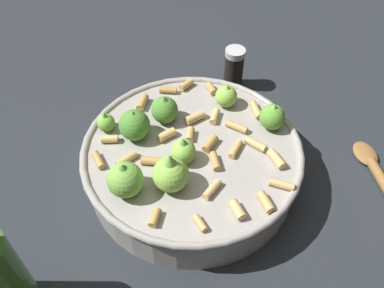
# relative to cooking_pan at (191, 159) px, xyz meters

# --- Properties ---
(ground_plane) EXTENTS (2.40, 2.40, 0.00)m
(ground_plane) POSITION_rel_cooking_pan_xyz_m (0.00, -0.00, -0.04)
(ground_plane) COLOR #23282D
(cooking_pan) EXTENTS (0.32, 0.32, 0.13)m
(cooking_pan) POSITION_rel_cooking_pan_xyz_m (0.00, 0.00, 0.00)
(cooking_pan) COLOR #9E9993
(cooking_pan) RESTS_ON ground
(pepper_shaker) EXTENTS (0.04, 0.04, 0.08)m
(pepper_shaker) POSITION_rel_cooking_pan_xyz_m (0.23, 0.04, -0.00)
(pepper_shaker) COLOR black
(pepper_shaker) RESTS_ON ground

